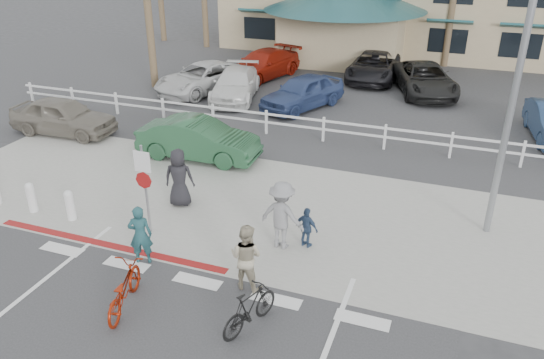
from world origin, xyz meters
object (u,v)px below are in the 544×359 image
at_px(sign_post, 145,185).
at_px(bike_black, 250,309).
at_px(bike_red, 123,289).
at_px(car_red_compact, 63,116).
at_px(car_white_sedan, 199,139).

height_order(sign_post, bike_black, sign_post).
height_order(bike_red, car_red_compact, car_red_compact).
relative_size(bike_red, car_white_sedan, 0.42).
bearing_deg(bike_black, car_red_compact, -15.29).
bearing_deg(car_white_sedan, bike_red, -165.72).
distance_m(sign_post, car_red_compact, 9.27).
bearing_deg(bike_black, sign_post, -12.86).
height_order(sign_post, car_white_sedan, sign_post).
bearing_deg(car_white_sedan, bike_black, -147.92).
relative_size(sign_post, car_red_compact, 0.67).
bearing_deg(bike_red, car_red_compact, -58.77).
relative_size(sign_post, bike_black, 1.78).
distance_m(bike_black, car_red_compact, 14.11).
distance_m(bike_red, car_red_compact, 12.12).
bearing_deg(car_white_sedan, car_red_compact, 84.88).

